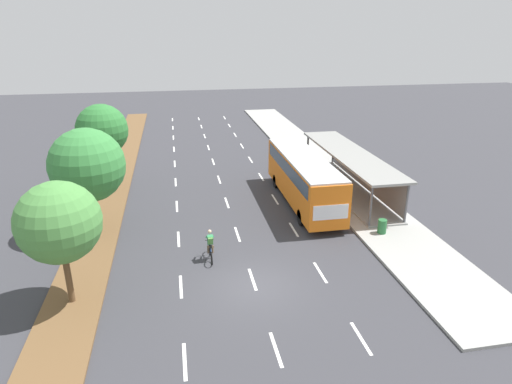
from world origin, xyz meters
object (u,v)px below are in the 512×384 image
at_px(cyclist, 210,246).
at_px(median_tree_second, 87,165).
at_px(bus_shelter, 352,167).
at_px(bus, 303,175).
at_px(trash_bin, 382,226).
at_px(median_tree_third, 102,130).
at_px(median_tree_nearest, 59,223).

relative_size(cyclist, median_tree_second, 0.29).
relative_size(bus_shelter, cyclist, 7.65).
height_order(bus, cyclist, bus).
relative_size(bus_shelter, trash_bin, 16.38).
bearing_deg(median_tree_second, cyclist, -35.29).
bearing_deg(median_tree_third, bus, -20.59).
height_order(bus_shelter, median_tree_second, median_tree_second).
height_order(median_tree_second, trash_bin, median_tree_second).
bearing_deg(bus, median_tree_third, 159.41).
bearing_deg(trash_bin, cyclist, -174.21).
bearing_deg(trash_bin, median_tree_third, 147.00).
xyz_separation_m(median_tree_nearest, median_tree_third, (-0.14, 14.84, 0.68)).
bearing_deg(median_tree_third, median_tree_second, -89.12).
bearing_deg(bus_shelter, median_tree_second, -167.66).
xyz_separation_m(cyclist, trash_bin, (10.29, 1.04, -0.22)).
distance_m(bus, cyclist, 9.96).
relative_size(bus, median_tree_nearest, 2.00).
height_order(bus, median_tree_third, median_tree_third).
xyz_separation_m(bus, median_tree_nearest, (-13.59, -9.69, 1.92)).
bearing_deg(median_tree_third, median_tree_nearest, -89.47).
xyz_separation_m(median_tree_second, trash_bin, (16.82, -3.57, -3.66)).
relative_size(bus_shelter, median_tree_third, 2.17).
distance_m(cyclist, median_tree_third, 14.28).
xyz_separation_m(bus, median_tree_third, (-13.73, 5.16, 2.60)).
height_order(bus_shelter, bus, bus).
height_order(bus, median_tree_second, median_tree_second).
relative_size(bus_shelter, median_tree_second, 2.22).
relative_size(cyclist, median_tree_nearest, 0.32).
bearing_deg(median_tree_nearest, cyclist, 23.34).
height_order(bus, trash_bin, bus).
xyz_separation_m(bus_shelter, median_tree_second, (-17.90, -3.91, 2.37)).
distance_m(cyclist, trash_bin, 10.35).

